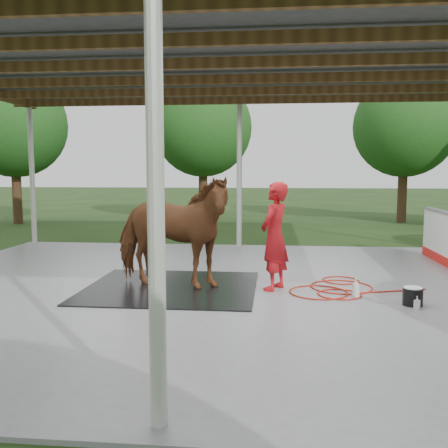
{
  "coord_description": "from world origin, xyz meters",
  "views": [
    {
      "loc": [
        0.9,
        -8.44,
        2.09
      ],
      "look_at": [
        0.06,
        -0.02,
        1.17
      ],
      "focal_mm": 40.0,
      "sensor_mm": 36.0,
      "label": 1
    }
  ],
  "objects": [
    {
      "name": "ground",
      "position": [
        0.0,
        0.0,
        0.0
      ],
      "size": [
        100.0,
        100.0,
        0.0
      ],
      "primitive_type": "plane",
      "color": "#1E3814"
    },
    {
      "name": "concrete_slab",
      "position": [
        0.0,
        0.0,
        0.03
      ],
      "size": [
        12.0,
        10.0,
        0.05
      ],
      "primitive_type": "cube",
      "color": "slate",
      "rests_on": "ground"
    },
    {
      "name": "pavilion_structure",
      "position": [
        0.0,
        -0.0,
        3.97
      ],
      "size": [
        12.6,
        10.6,
        4.05
      ],
      "color": "beige",
      "rests_on": "ground"
    },
    {
      "name": "tree_belt",
      "position": [
        0.3,
        0.9,
        3.79
      ],
      "size": [
        28.0,
        28.0,
        5.8
      ],
      "color": "#382314",
      "rests_on": "ground"
    },
    {
      "name": "rubber_mat",
      "position": [
        -0.85,
        -0.08,
        0.06
      ],
      "size": [
        2.91,
        2.73,
        0.02
      ],
      "primitive_type": "cube",
      "color": "black",
      "rests_on": "concrete_slab"
    },
    {
      "name": "horse",
      "position": [
        -0.85,
        -0.08,
        1.03
      ],
      "size": [
        2.45,
        1.54,
        1.92
      ],
      "primitive_type": "imported",
      "rotation": [
        0.0,
        0.0,
        1.33
      ],
      "color": "brown",
      "rests_on": "rubber_mat"
    },
    {
      "name": "handler",
      "position": [
        0.92,
        -0.03,
        0.97
      ],
      "size": [
        0.68,
        0.79,
        1.84
      ],
      "primitive_type": "imported",
      "rotation": [
        0.0,
        0.0,
        -2.0
      ],
      "color": "red",
      "rests_on": "concrete_slab"
    },
    {
      "name": "wash_bucket",
      "position": [
        3.01,
        -0.83,
        0.19
      ],
      "size": [
        0.3,
        0.3,
        0.28
      ],
      "color": "black",
      "rests_on": "concrete_slab"
    },
    {
      "name": "soap_bottle_a",
      "position": [
        2.22,
        -0.47,
        0.21
      ],
      "size": [
        0.16,
        0.16,
        0.32
      ],
      "primitive_type": "imported",
      "rotation": [
        0.0,
        0.0,
        0.38
      ],
      "color": "silver",
      "rests_on": "concrete_slab"
    },
    {
      "name": "soap_bottle_b",
      "position": [
        3.02,
        -1.02,
        0.14
      ],
      "size": [
        0.11,
        0.11,
        0.19
      ],
      "primitive_type": "imported",
      "rotation": [
        0.0,
        0.0,
        -0.4
      ],
      "color": "#338CD8",
      "rests_on": "concrete_slab"
    },
    {
      "name": "hose_coil",
      "position": [
        1.96,
        0.08,
        0.06
      ],
      "size": [
        2.32,
        1.79,
        0.02
      ],
      "color": "#A41A0B",
      "rests_on": "concrete_slab"
    }
  ]
}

